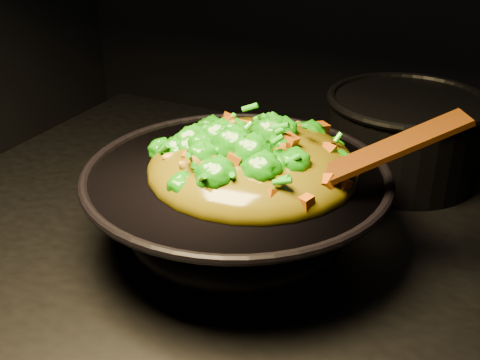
% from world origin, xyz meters
% --- Properties ---
extents(wok, '(0.51, 0.51, 0.11)m').
position_xyz_m(wok, '(-0.09, 0.01, 0.95)').
color(wok, black).
rests_on(wok, stovetop).
extents(stir_fry, '(0.35, 0.35, 0.10)m').
position_xyz_m(stir_fry, '(-0.07, 0.03, 1.06)').
color(stir_fry, '#187908').
rests_on(stir_fry, wok).
extents(spatula, '(0.23, 0.17, 0.11)m').
position_xyz_m(spatula, '(0.07, 0.03, 1.05)').
color(spatula, '#3E1606').
rests_on(spatula, wok).
extents(back_pot, '(0.31, 0.31, 0.14)m').
position_xyz_m(back_pot, '(0.07, 0.32, 0.97)').
color(back_pot, black).
rests_on(back_pot, stovetop).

